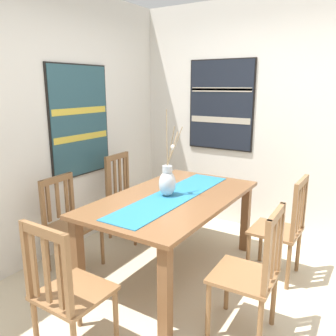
{
  "coord_description": "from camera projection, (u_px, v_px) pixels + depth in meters",
  "views": [
    {
      "loc": [
        -2.17,
        -0.98,
        1.73
      ],
      "look_at": [
        0.48,
        0.69,
        0.97
      ],
      "focal_mm": 36.68,
      "sensor_mm": 36.0,
      "label": 1
    }
  ],
  "objects": [
    {
      "name": "chair_0",
      "position": [
        283.0,
        227.0,
        3.09
      ],
      "size": [
        0.43,
        0.43,
        0.95
      ],
      "color": "brown",
      "rests_on": "ground_plane"
    },
    {
      "name": "dining_table",
      "position": [
        173.0,
        207.0,
        3.13
      ],
      "size": [
        1.74,
        1.0,
        0.75
      ],
      "color": "brown",
      "rests_on": "ground_plane"
    },
    {
      "name": "painting_on_back_wall",
      "position": [
        80.0,
        121.0,
        3.68
      ],
      "size": [
        0.83,
        0.05,
        1.18
      ],
      "color": "black"
    },
    {
      "name": "wall_side",
      "position": [
        283.0,
        119.0,
        3.91
      ],
      "size": [
        0.12,
        6.4,
        2.7
      ],
      "primitive_type": "cube",
      "color": "silver",
      "rests_on": "ground_plane"
    },
    {
      "name": "ground_plane",
      "position": [
        209.0,
        313.0,
        2.7
      ],
      "size": [
        6.4,
        6.4,
        0.03
      ],
      "primitive_type": "cube",
      "color": "beige"
    },
    {
      "name": "chair_2",
      "position": [
        127.0,
        195.0,
        3.97
      ],
      "size": [
        0.43,
        0.43,
        0.96
      ],
      "color": "brown",
      "rests_on": "ground_plane"
    },
    {
      "name": "painting_on_side_wall",
      "position": [
        221.0,
        105.0,
        4.21
      ],
      "size": [
        0.05,
        0.84,
        1.09
      ],
      "color": "black"
    },
    {
      "name": "centerpiece_vase",
      "position": [
        167.0,
        181.0,
        3.08
      ],
      "size": [
        0.24,
        0.22,
        0.77
      ],
      "color": "silver",
      "rests_on": "dining_table"
    },
    {
      "name": "wall_back",
      "position": [
        40.0,
        125.0,
        3.34
      ],
      "size": [
        6.4,
        0.12,
        2.7
      ],
      "primitive_type": "cube",
      "color": "silver",
      "rests_on": "ground_plane"
    },
    {
      "name": "chair_3",
      "position": [
        252.0,
        272.0,
        2.35
      ],
      "size": [
        0.43,
        0.43,
        0.95
      ],
      "color": "brown",
      "rests_on": "ground_plane"
    },
    {
      "name": "chair_1",
      "position": [
        67.0,
        291.0,
        2.13
      ],
      "size": [
        0.43,
        0.43,
        0.96
      ],
      "color": "brown",
      "rests_on": "ground_plane"
    },
    {
      "name": "chair_4",
      "position": [
        70.0,
        222.0,
        3.26
      ],
      "size": [
        0.44,
        0.44,
        0.89
      ],
      "color": "brown",
      "rests_on": "ground_plane"
    },
    {
      "name": "table_runner",
      "position": [
        173.0,
        196.0,
        3.11
      ],
      "size": [
        1.6,
        0.36,
        0.01
      ],
      "primitive_type": "cube",
      "color": "#236B93",
      "rests_on": "dining_table"
    }
  ]
}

